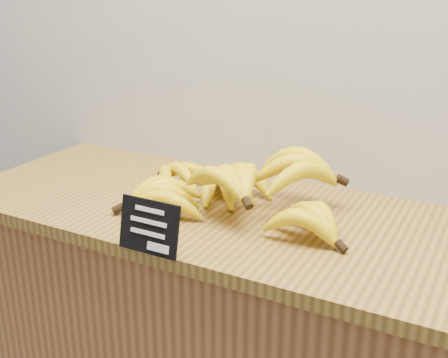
% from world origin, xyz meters
% --- Properties ---
extents(counter_top, '(1.36, 0.54, 0.03)m').
position_xyz_m(counter_top, '(-0.15, 2.75, 0.92)').
color(counter_top, olive).
rests_on(counter_top, counter).
extents(chalkboard_sign, '(0.13, 0.03, 0.10)m').
position_xyz_m(chalkboard_sign, '(-0.20, 2.49, 0.98)').
color(chalkboard_sign, black).
rests_on(chalkboard_sign, counter_top).
extents(banana_pile, '(0.56, 0.37, 0.13)m').
position_xyz_m(banana_pile, '(-0.15, 2.75, 0.98)').
color(banana_pile, yellow).
rests_on(banana_pile, counter_top).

